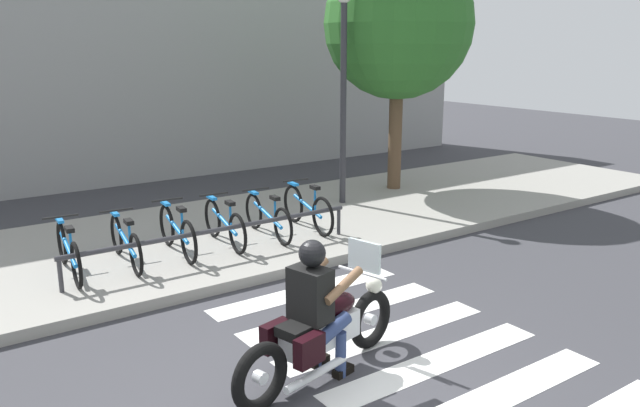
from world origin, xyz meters
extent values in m
plane|color=#38383D|center=(0.00, 0.00, 0.00)|extent=(48.00, 48.00, 0.00)
cube|color=gray|center=(0.00, 5.17, 0.07)|extent=(24.00, 4.40, 0.15)
cube|color=white|center=(1.41, -0.80, 0.00)|extent=(2.80, 0.40, 0.01)
cube|color=white|center=(1.41, 0.00, 0.00)|extent=(2.80, 0.40, 0.01)
cube|color=white|center=(1.41, 0.80, 0.00)|extent=(2.80, 0.40, 0.01)
cube|color=white|center=(1.41, 1.60, 0.00)|extent=(2.80, 0.40, 0.01)
cube|color=white|center=(1.41, 2.40, 0.00)|extent=(2.80, 0.40, 0.01)
torus|color=black|center=(1.09, 0.67, 0.33)|extent=(0.66, 0.27, 0.65)
cylinder|color=silver|center=(1.09, 0.67, 0.33)|extent=(0.14, 0.13, 0.12)
torus|color=black|center=(-0.51, 0.28, 0.33)|extent=(0.66, 0.27, 0.65)
cylinder|color=silver|center=(-0.51, 0.28, 0.33)|extent=(0.14, 0.13, 0.12)
cube|color=silver|center=(0.29, 0.48, 0.47)|extent=(0.95, 0.49, 0.28)
ellipsoid|color=black|center=(0.51, 0.53, 0.69)|extent=(0.57, 0.40, 0.22)
cube|color=black|center=(0.07, 0.42, 0.62)|extent=(0.61, 0.40, 0.10)
cube|color=black|center=(-0.16, 0.59, 0.51)|extent=(0.34, 0.19, 0.28)
cube|color=black|center=(-0.05, 0.16, 0.51)|extent=(0.34, 0.19, 0.28)
cylinder|color=silver|center=(0.93, 0.63, 0.90)|extent=(0.18, 0.61, 0.03)
sphere|color=white|center=(1.14, 0.68, 0.70)|extent=(0.18, 0.18, 0.18)
cube|color=silver|center=(0.96, 0.64, 1.08)|extent=(0.13, 0.40, 0.32)
cylinder|color=silver|center=(0.07, 0.24, 0.20)|extent=(0.81, 0.27, 0.08)
cube|color=black|center=(0.14, 0.44, 0.92)|extent=(0.35, 0.45, 0.52)
sphere|color=black|center=(0.17, 0.45, 1.32)|extent=(0.26, 0.26, 0.26)
cylinder|color=brown|center=(0.31, 0.71, 1.00)|extent=(0.53, 0.21, 0.26)
cylinder|color=brown|center=(0.42, 0.28, 1.00)|extent=(0.53, 0.21, 0.26)
cylinder|color=navy|center=(0.25, 0.63, 0.56)|extent=(0.46, 0.24, 0.24)
cylinder|color=navy|center=(0.37, 0.66, 0.24)|extent=(0.11, 0.11, 0.48)
cube|color=black|center=(0.41, 0.67, 0.04)|extent=(0.26, 0.15, 0.08)
cylinder|color=navy|center=(0.33, 0.32, 0.56)|extent=(0.46, 0.24, 0.24)
cylinder|color=navy|center=(0.44, 0.35, 0.24)|extent=(0.11, 0.11, 0.48)
cube|color=black|center=(0.48, 0.36, 0.04)|extent=(0.26, 0.15, 0.08)
torus|color=black|center=(-1.07, 4.96, 0.47)|extent=(0.10, 0.62, 0.62)
torus|color=black|center=(-1.15, 3.87, 0.47)|extent=(0.10, 0.62, 0.62)
cylinder|color=blue|center=(-1.11, 4.42, 0.53)|extent=(0.14, 0.98, 0.26)
cylinder|color=blue|center=(-1.13, 4.15, 0.69)|extent=(0.04, 0.04, 0.38)
cube|color=black|center=(-1.13, 4.15, 0.88)|extent=(0.12, 0.21, 0.06)
cylinder|color=black|center=(-1.07, 4.85, 0.88)|extent=(0.48, 0.07, 0.03)
cube|color=blue|center=(-1.07, 4.96, 0.80)|extent=(0.10, 0.29, 0.04)
torus|color=black|center=(-0.29, 4.96, 0.46)|extent=(0.10, 0.60, 0.60)
torus|color=black|center=(-0.37, 3.87, 0.46)|extent=(0.10, 0.60, 0.60)
cylinder|color=blue|center=(-0.33, 4.42, 0.52)|extent=(0.14, 0.98, 0.26)
cylinder|color=blue|center=(-0.35, 4.14, 0.67)|extent=(0.04, 0.04, 0.37)
cube|color=black|center=(-0.35, 4.14, 0.85)|extent=(0.12, 0.21, 0.06)
cylinder|color=black|center=(-0.29, 4.85, 0.85)|extent=(0.48, 0.07, 0.03)
cube|color=blue|center=(-0.29, 4.96, 0.78)|extent=(0.10, 0.29, 0.04)
torus|color=black|center=(0.49, 4.92, 0.48)|extent=(0.10, 0.65, 0.65)
torus|color=black|center=(0.41, 3.91, 0.48)|extent=(0.10, 0.65, 0.65)
cylinder|color=blue|center=(0.45, 4.42, 0.55)|extent=(0.13, 0.91, 0.25)
cylinder|color=blue|center=(0.43, 4.16, 0.71)|extent=(0.04, 0.04, 0.40)
cube|color=black|center=(0.43, 4.16, 0.91)|extent=(0.12, 0.21, 0.06)
cylinder|color=black|center=(0.48, 4.82, 0.91)|extent=(0.48, 0.07, 0.03)
cube|color=blue|center=(0.49, 4.92, 0.83)|extent=(0.10, 0.29, 0.04)
torus|color=black|center=(1.27, 4.93, 0.47)|extent=(0.10, 0.63, 0.63)
torus|color=black|center=(1.19, 3.91, 0.47)|extent=(0.10, 0.63, 0.63)
cylinder|color=blue|center=(1.23, 4.42, 0.54)|extent=(0.13, 0.91, 0.25)
cylinder|color=blue|center=(1.21, 4.16, 0.70)|extent=(0.04, 0.04, 0.39)
cube|color=black|center=(1.21, 4.16, 0.89)|extent=(0.12, 0.21, 0.06)
cylinder|color=black|center=(1.26, 4.82, 0.89)|extent=(0.48, 0.07, 0.03)
cube|color=blue|center=(1.27, 4.93, 0.81)|extent=(0.10, 0.29, 0.04)
torus|color=black|center=(2.05, 4.96, 0.46)|extent=(0.10, 0.61, 0.61)
torus|color=black|center=(1.97, 3.87, 0.46)|extent=(0.10, 0.61, 0.61)
cylinder|color=blue|center=(2.01, 4.42, 0.52)|extent=(0.14, 0.97, 0.26)
cylinder|color=blue|center=(1.99, 4.15, 0.68)|extent=(0.04, 0.04, 0.37)
cube|color=black|center=(1.99, 4.15, 0.86)|extent=(0.12, 0.21, 0.06)
cylinder|color=black|center=(2.05, 4.85, 0.86)|extent=(0.48, 0.07, 0.03)
cube|color=blue|center=(2.05, 4.96, 0.79)|extent=(0.10, 0.29, 0.04)
torus|color=black|center=(2.83, 4.92, 0.49)|extent=(0.11, 0.66, 0.66)
torus|color=black|center=(2.75, 3.91, 0.49)|extent=(0.11, 0.66, 0.66)
cylinder|color=blue|center=(2.79, 4.42, 0.56)|extent=(0.13, 0.91, 0.25)
cylinder|color=blue|center=(2.77, 4.16, 0.72)|extent=(0.04, 0.04, 0.41)
cube|color=black|center=(2.77, 4.16, 0.93)|extent=(0.12, 0.21, 0.06)
cylinder|color=black|center=(2.82, 4.82, 0.93)|extent=(0.48, 0.07, 0.03)
cube|color=blue|center=(2.83, 4.92, 0.85)|extent=(0.10, 0.29, 0.04)
cylinder|color=#333338|center=(0.84, 3.87, 0.60)|extent=(4.50, 0.07, 0.07)
cylinder|color=#333338|center=(-1.36, 3.87, 0.38)|extent=(0.06, 0.06, 0.45)
cylinder|color=#333338|center=(3.04, 3.87, 0.38)|extent=(0.06, 0.06, 0.45)
cylinder|color=#2D2D33|center=(4.41, 5.57, 1.98)|extent=(0.12, 0.12, 3.96)
cylinder|color=brown|center=(6.12, 5.97, 1.27)|extent=(0.29, 0.29, 2.53)
sphere|color=#2D6B28|center=(6.12, 5.97, 3.62)|extent=(3.10, 3.10, 3.10)
cube|color=#949494|center=(0.00, 10.87, 3.12)|extent=(24.00, 1.20, 6.24)
camera|label=1|loc=(-3.03, -4.24, 3.23)|focal=35.76mm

